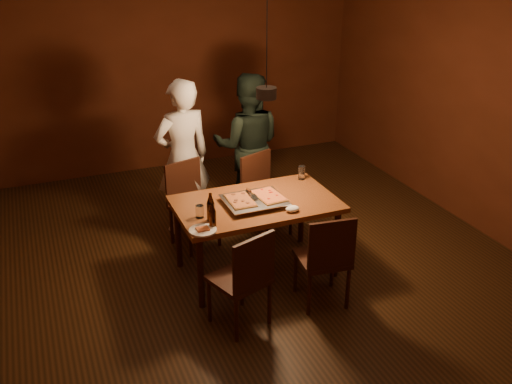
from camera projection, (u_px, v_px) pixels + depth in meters
name	position (u px, v px, depth m)	size (l,w,h in m)	color
room_shell	(266.00, 131.00, 5.16)	(6.00, 6.00, 6.00)	#3D2310
dining_table	(256.00, 209.00, 5.34)	(1.50, 0.90, 0.75)	brown
chair_far_left	(189.00, 196.00, 5.93)	(0.52, 0.52, 0.49)	#38190F
chair_far_right	(262.00, 187.00, 6.14)	(0.54, 0.54, 0.49)	#38190F
chair_near_left	(245.00, 272.00, 4.60)	(0.53, 0.53, 0.49)	#38190F
chair_near_right	(326.00, 253.00, 4.88)	(0.47, 0.47, 0.49)	#38190F
pizza_tray	(254.00, 202.00, 5.26)	(0.55, 0.45, 0.05)	silver
pizza_meat	(240.00, 200.00, 5.21)	(0.22, 0.34, 0.02)	maroon
pizza_cheese	(269.00, 196.00, 5.30)	(0.22, 0.35, 0.02)	gold
spatula	(252.00, 197.00, 5.26)	(0.09, 0.24, 0.04)	silver
beer_bottle_a	(212.00, 215.00, 4.81)	(0.06, 0.06, 0.23)	black
beer_bottle_b	(211.00, 207.00, 4.91)	(0.07, 0.07, 0.26)	black
water_glass_left	(200.00, 211.00, 5.00)	(0.07, 0.07, 0.11)	silver
water_glass_right	(302.00, 173.00, 5.77)	(0.07, 0.07, 0.14)	silver
plate_slice	(203.00, 230.00, 4.78)	(0.23, 0.23, 0.03)	white
napkin	(293.00, 209.00, 5.11)	(0.13, 0.10, 0.05)	white
diner_white	(183.00, 158.00, 6.07)	(0.62, 0.41, 1.71)	silver
diner_dark	(248.00, 145.00, 6.48)	(0.81, 0.63, 1.66)	black
pendant_lamp	(266.00, 92.00, 5.01)	(0.18, 0.18, 1.10)	black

